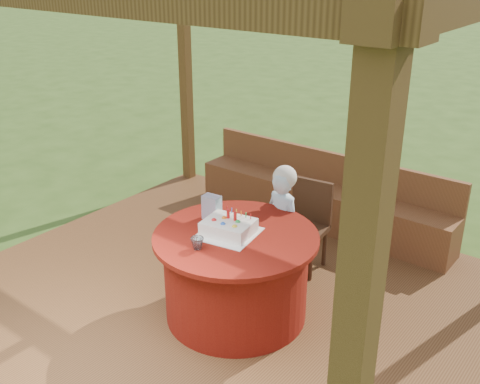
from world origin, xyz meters
name	(u,v)px	position (x,y,z in m)	size (l,w,h in m)	color
ground	(223,301)	(0.00, 0.00, 0.00)	(60.00, 60.00, 0.00)	#2E4D19
deck	(223,295)	(0.00, 0.00, 0.06)	(4.50, 4.00, 0.12)	brown
pergola	(219,29)	(0.00, 0.00, 2.41)	(4.50, 4.00, 2.72)	brown
bench	(321,202)	(0.00, 1.72, 0.38)	(3.00, 0.42, 0.80)	brown
table	(236,274)	(0.31, -0.21, 0.50)	(1.33, 1.33, 0.75)	maroon
chair	(307,221)	(0.34, 0.84, 0.59)	(0.45, 0.45, 0.85)	#3A2112
elderly_woman	(283,224)	(0.32, 0.47, 0.70)	(0.45, 0.35, 1.13)	#A4D6F3
birthday_cake	(229,227)	(0.26, -0.23, 0.93)	(0.50, 0.50, 0.19)	white
gift_bag	(212,207)	(-0.02, -0.11, 0.97)	(0.15, 0.09, 0.21)	#C07CA9
drinking_glass	(197,243)	(0.23, -0.57, 0.92)	(0.10, 0.10, 0.09)	white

